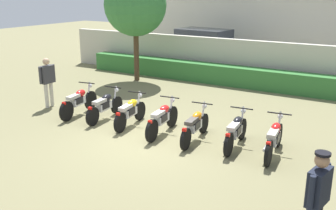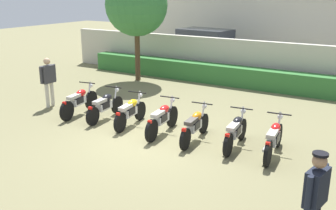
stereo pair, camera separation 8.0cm
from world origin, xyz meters
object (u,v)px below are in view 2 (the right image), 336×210
motorcycle_in_row_2 (130,112)px  officer_0 (316,195)px  motorcycle_in_row_3 (162,119)px  motorcycle_in_row_4 (195,125)px  parked_car (207,47)px  tree_near_inspector (136,5)px  motorcycle_in_row_0 (79,101)px  motorcycle_in_row_5 (236,131)px  motorcycle_in_row_1 (105,106)px  inspector_person (48,78)px  motorcycle_in_row_6 (274,139)px

motorcycle_in_row_2 → officer_0: size_ratio=1.08×
motorcycle_in_row_3 → officer_0: size_ratio=1.17×
motorcycle_in_row_2 → motorcycle_in_row_4: size_ratio=0.94×
parked_car → tree_near_inspector: size_ratio=1.01×
motorcycle_in_row_0 → motorcycle_in_row_2: 2.06m
motorcycle_in_row_5 → motorcycle_in_row_0: bearing=85.4°
motorcycle_in_row_1 → inspector_person: bearing=83.4°
motorcycle_in_row_0 → motorcycle_in_row_2: bearing=-99.1°
parked_car → officer_0: 15.53m
motorcycle_in_row_0 → tree_near_inspector: bearing=5.7°
motorcycle_in_row_2 → officer_0: (5.86, -3.17, 0.53)m
officer_0 → motorcycle_in_row_2: bearing=-17.9°
officer_0 → tree_near_inspector: bearing=-31.2°
motorcycle_in_row_2 → motorcycle_in_row_3: size_ratio=0.92×
motorcycle_in_row_5 → motorcycle_in_row_6: bearing=-96.1°
parked_car → inspector_person: 9.92m
motorcycle_in_row_2 → inspector_person: inspector_person is taller
motorcycle_in_row_5 → motorcycle_in_row_4: bearing=91.9°
officer_0 → motorcycle_in_row_1: bearing=-14.8°
motorcycle_in_row_2 → motorcycle_in_row_5: bearing=-95.9°
parked_car → motorcycle_in_row_4: parked_car is taller
tree_near_inspector → motorcycle_in_row_2: bearing=-56.3°
motorcycle_in_row_3 → officer_0: (4.70, -3.11, 0.52)m
motorcycle_in_row_1 → motorcycle_in_row_6: bearing=-95.8°
motorcycle_in_row_6 → inspector_person: 7.87m
motorcycle_in_row_2 → inspector_person: bearing=80.3°
motorcycle_in_row_2 → motorcycle_in_row_0: bearing=82.5°
motorcycle_in_row_4 → inspector_person: 5.79m
motorcycle_in_row_4 → motorcycle_in_row_5: bearing=-88.7°
motorcycle_in_row_4 → inspector_person: inspector_person is taller
parked_car → inspector_person: parked_car is taller
motorcycle_in_row_2 → motorcycle_in_row_6: bearing=-96.4°
inspector_person → officer_0: inspector_person is taller
motorcycle_in_row_0 → inspector_person: (-1.51, 0.14, 0.56)m
tree_near_inspector → motorcycle_in_row_6: tree_near_inspector is taller
parked_car → motorcycle_in_row_3: parked_car is taller
motorcycle_in_row_1 → parked_car: bearing=2.0°
parked_car → motorcycle_in_row_0: parked_car is taller
tree_near_inspector → motorcycle_in_row_3: tree_near_inspector is taller
motorcycle_in_row_3 → officer_0: 5.66m
motorcycle_in_row_3 → motorcycle_in_row_4: (1.02, 0.01, -0.02)m
motorcycle_in_row_1 → inspector_person: (-2.52, 0.04, 0.58)m
officer_0 → motorcycle_in_row_4: bearing=-29.8°
motorcycle_in_row_5 → inspector_person: (-6.86, 0.06, 0.57)m
motorcycle_in_row_0 → motorcycle_in_row_5: bearing=-98.1°
tree_near_inspector → inspector_person: tree_near_inspector is taller
tree_near_inspector → motorcycle_in_row_1: 6.18m
inspector_person → parked_car: bearing=83.1°
inspector_person → tree_near_inspector: bearing=87.9°
motorcycle_in_row_6 → inspector_person: bearing=83.6°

